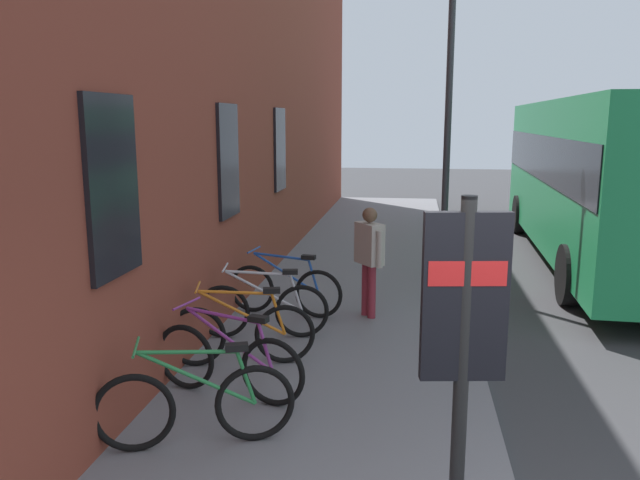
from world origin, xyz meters
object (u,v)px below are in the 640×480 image
object	(u,v)px
bicycle_under_window	(196,405)
city_bus	(603,172)
bicycle_mid_rack	(263,309)
bicycle_nearest_sign	(285,289)
pedestrian_near_bus	(369,251)
transit_info_sign	(464,320)
bicycle_by_door	(241,333)
bicycle_end_of_row	(228,362)
street_lamp	(449,90)

from	to	relation	value
bicycle_under_window	city_bus	world-z (taller)	city_bus
bicycle_mid_rack	bicycle_nearest_sign	distance (m)	1.01
pedestrian_near_bus	bicycle_nearest_sign	bearing A→B (deg)	95.14
pedestrian_near_bus	transit_info_sign	bearing A→B (deg)	-169.27
bicycle_under_window	city_bus	size ratio (longest dim) A/B	0.16
city_bus	pedestrian_near_bus	world-z (taller)	city_bus
bicycle_under_window	bicycle_by_door	world-z (taller)	same
bicycle_end_of_row	street_lamp	world-z (taller)	street_lamp
bicycle_mid_rack	city_bus	size ratio (longest dim) A/B	0.17
bicycle_end_of_row	city_bus	xyz separation A→B (m)	(7.70, -5.73, 1.41)
bicycle_by_door	pedestrian_near_bus	bearing A→B (deg)	-33.26
transit_info_sign	city_bus	world-z (taller)	city_bus
transit_info_sign	bicycle_by_door	bearing A→B (deg)	38.54
bicycle_end_of_row	bicycle_mid_rack	bearing A→B (deg)	2.19
transit_info_sign	city_bus	xyz separation A→B (m)	(9.71, -3.54, 0.20)
bicycle_under_window	bicycle_end_of_row	xyz separation A→B (m)	(1.01, 0.01, 0.00)
bicycle_mid_rack	bicycle_under_window	bearing A→B (deg)	-178.36
bicycle_end_of_row	bicycle_under_window	bearing A→B (deg)	-179.35
bicycle_under_window	bicycle_mid_rack	xyz separation A→B (m)	(2.84, 0.08, 0.00)
transit_info_sign	street_lamp	size ratio (longest dim) A/B	0.42
bicycle_end_of_row	pedestrian_near_bus	bearing A→B (deg)	-23.00
pedestrian_near_bus	street_lamp	world-z (taller)	street_lamp
transit_info_sign	city_bus	distance (m)	10.33
bicycle_by_door	transit_info_sign	bearing A→B (deg)	-141.46
bicycle_nearest_sign	transit_info_sign	world-z (taller)	transit_info_sign
bicycle_mid_rack	pedestrian_near_bus	world-z (taller)	pedestrian_near_bus
street_lamp	bicycle_mid_rack	bearing A→B (deg)	144.59
bicycle_mid_rack	street_lamp	xyz separation A→B (m)	(3.51, -2.50, 2.97)
street_lamp	transit_info_sign	bearing A→B (deg)	178.15
bicycle_nearest_sign	bicycle_by_door	bearing A→B (deg)	176.24
bicycle_under_window	bicycle_end_of_row	size ratio (longest dim) A/B	0.98
bicycle_nearest_sign	city_bus	distance (m)	7.63
bicycle_under_window	transit_info_sign	size ratio (longest dim) A/B	0.71
street_lamp	bicycle_under_window	bearing A→B (deg)	159.17
pedestrian_near_bus	street_lamp	size ratio (longest dim) A/B	0.28
bicycle_by_door	street_lamp	size ratio (longest dim) A/B	0.30
bicycle_nearest_sign	pedestrian_near_bus	world-z (taller)	pedestrian_near_bus
bicycle_nearest_sign	pedestrian_near_bus	size ratio (longest dim) A/B	1.09
bicycle_mid_rack	transit_info_sign	world-z (taller)	transit_info_sign
bicycle_by_door	transit_info_sign	world-z (taller)	transit_info_sign
bicycle_by_door	transit_info_sign	size ratio (longest dim) A/B	0.72
bicycle_nearest_sign	street_lamp	distance (m)	4.57
bicycle_nearest_sign	street_lamp	size ratio (longest dim) A/B	0.31
bicycle_end_of_row	bicycle_by_door	bearing A→B (deg)	6.81
bicycle_under_window	street_lamp	distance (m)	7.42
bicycle_under_window	pedestrian_near_bus	xyz separation A→B (m)	(3.96, -1.24, 0.60)
bicycle_nearest_sign	pedestrian_near_bus	xyz separation A→B (m)	(0.11, -1.23, 0.60)
bicycle_end_of_row	bicycle_nearest_sign	distance (m)	2.84
transit_info_sign	pedestrian_near_bus	world-z (taller)	transit_info_sign
bicycle_nearest_sign	bicycle_mid_rack	bearing A→B (deg)	174.71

